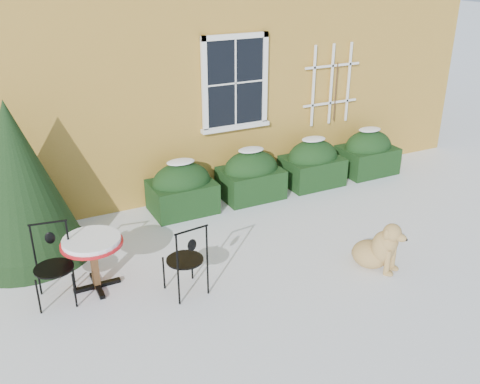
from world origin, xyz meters
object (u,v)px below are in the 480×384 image
patio_chair_near (186,259)px  patio_chair_far (53,264)px  bistro_table (92,247)px  dog (379,249)px  evergreen_shrub (20,195)px

patio_chair_near → patio_chair_far: (-1.50, 0.62, 0.01)m
bistro_table → dog: size_ratio=0.96×
dog → patio_chair_near: bearing=142.3°
bistro_table → patio_chair_far: size_ratio=0.78×
evergreen_shrub → bistro_table: bearing=-63.8°
bistro_table → patio_chair_near: (1.01, -0.64, -0.11)m
evergreen_shrub → patio_chair_near: (1.68, -1.99, -0.42)m
dog → patio_chair_far: bearing=139.1°
evergreen_shrub → bistro_table: size_ratio=2.89×
patio_chair_far → dog: size_ratio=1.23×
evergreen_shrub → dog: 5.02m
patio_chair_near → dog: bearing=159.3°
evergreen_shrub → dog: (4.24, -2.62, -0.61)m
evergreen_shrub → patio_chair_far: 1.45m
evergreen_shrub → patio_chair_far: size_ratio=2.26×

